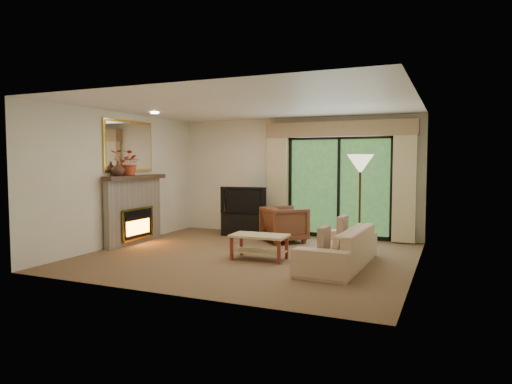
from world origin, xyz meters
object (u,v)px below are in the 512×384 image
at_px(media_console, 245,225).
at_px(coffee_table, 259,247).
at_px(armchair, 284,224).
at_px(sofa, 338,247).

distance_m(media_console, coffee_table, 2.50).
relative_size(armchair, coffee_table, 0.85).
height_order(media_console, sofa, sofa).
xyz_separation_m(armchair, sofa, (1.50, -1.67, -0.06)).
height_order(armchair, coffee_table, armchair).
bearing_deg(coffee_table, armchair, 93.59).
xyz_separation_m(armchair, coffee_table, (0.18, -1.72, -0.15)).
bearing_deg(sofa, armchair, -135.90).
distance_m(media_console, armchair, 1.18).
relative_size(sofa, coffee_table, 2.22).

